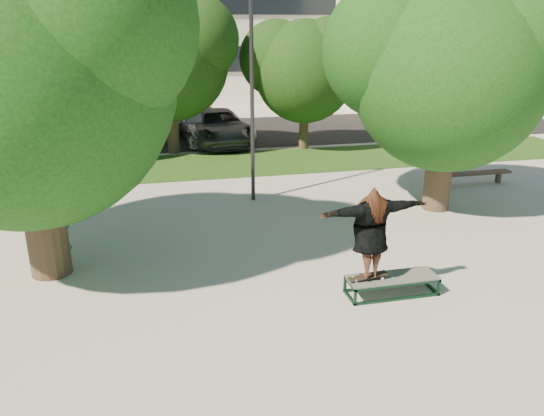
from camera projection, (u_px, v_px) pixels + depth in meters
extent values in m
plane|color=#9E9B91|center=(253.00, 273.00, 11.39)|extent=(120.00, 120.00, 0.00)
cube|color=#213F12|center=(231.00, 164.00, 20.35)|extent=(30.00, 4.00, 0.02)
cube|color=black|center=(190.00, 134.00, 26.12)|extent=(40.00, 8.00, 0.01)
cylinder|color=#38281E|center=(42.00, 203.00, 10.89)|extent=(0.84, 0.84, 3.20)
sphere|color=#123B10|center=(24.00, 80.00, 10.08)|extent=(5.80, 5.80, 5.80)
sphere|color=#123B10|center=(87.00, 23.00, 9.50)|extent=(4.06, 4.06, 4.06)
cylinder|color=#38281E|center=(440.00, 158.00, 14.95)|extent=(0.76, 0.76, 3.00)
sphere|color=#123B10|center=(449.00, 75.00, 14.21)|extent=(5.20, 5.20, 5.20)
sphere|color=#123B10|center=(393.00, 49.00, 14.43)|extent=(3.90, 3.90, 3.90)
sphere|color=#123B10|center=(504.00, 40.00, 13.68)|extent=(3.64, 3.64, 3.64)
cylinder|color=#38281E|center=(24.00, 129.00, 19.67)|extent=(0.44, 0.44, 2.80)
sphere|color=black|center=(15.00, 72.00, 18.99)|extent=(4.40, 4.40, 4.40)
sphere|color=black|center=(39.00, 50.00, 18.55)|extent=(3.08, 3.08, 3.08)
cylinder|color=#38281E|center=(172.00, 117.00, 21.73)|extent=(0.50, 0.50, 3.00)
sphere|color=black|center=(169.00, 61.00, 21.01)|extent=(4.80, 4.80, 4.80)
sphere|color=black|center=(136.00, 45.00, 21.22)|extent=(3.60, 3.60, 3.60)
sphere|color=black|center=(196.00, 39.00, 20.53)|extent=(3.36, 3.36, 3.36)
cylinder|color=#38281E|center=(304.00, 119.00, 22.52)|extent=(0.40, 0.40, 2.60)
sphere|color=black|center=(305.00, 72.00, 21.89)|extent=(4.20, 4.20, 4.20)
sphere|color=black|center=(277.00, 58.00, 22.07)|extent=(3.15, 3.15, 3.15)
sphere|color=black|center=(331.00, 54.00, 21.47)|extent=(2.94, 2.94, 2.94)
cylinder|color=#2D2D30|center=(252.00, 101.00, 15.23)|extent=(0.12, 0.12, 6.00)
cube|color=black|center=(143.00, 60.00, 32.94)|extent=(27.60, 0.12, 1.60)
cube|color=black|center=(139.00, 0.00, 31.80)|extent=(27.60, 0.12, 1.60)
cube|color=beige|center=(460.00, 43.00, 34.20)|extent=(15.00, 10.00, 8.00)
cube|color=#475147|center=(392.00, 277.00, 10.41)|extent=(1.80, 0.60, 0.03)
cylinder|color=white|center=(356.00, 281.00, 10.15)|extent=(0.06, 0.03, 0.06)
cylinder|color=white|center=(353.00, 278.00, 10.30)|extent=(0.06, 0.03, 0.06)
cylinder|color=white|center=(382.00, 278.00, 10.26)|extent=(0.06, 0.03, 0.06)
cylinder|color=white|center=(379.00, 275.00, 10.41)|extent=(0.06, 0.03, 0.06)
cube|color=black|center=(368.00, 276.00, 10.27)|extent=(0.78, 0.20, 0.10)
imported|color=brown|center=(371.00, 233.00, 9.97)|extent=(2.26, 0.84, 1.79)
imported|color=#1C656A|center=(58.00, 238.00, 11.24)|extent=(0.63, 0.47, 1.57)
cube|color=brown|center=(445.00, 181.00, 17.51)|extent=(0.14, 0.14, 0.36)
cube|color=brown|center=(498.00, 177.00, 17.94)|extent=(0.14, 0.14, 0.36)
cube|color=brown|center=(473.00, 173.00, 17.66)|extent=(2.73, 0.37, 0.07)
imported|color=silver|center=(36.00, 135.00, 22.23)|extent=(2.00, 4.31, 1.43)
imported|color=black|center=(153.00, 117.00, 25.95)|extent=(2.26, 5.05, 1.61)
imported|color=#515155|center=(218.00, 127.00, 23.81)|extent=(2.90, 5.55, 1.49)
imported|color=#A5A5AA|center=(203.00, 125.00, 24.38)|extent=(2.40, 5.13, 1.45)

